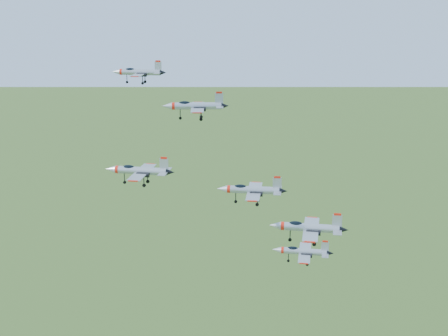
# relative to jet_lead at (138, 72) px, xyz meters

# --- Properties ---
(jet_lead) EXTENTS (10.91, 9.11, 2.92)m
(jet_lead) POSITION_rel_jet_lead_xyz_m (0.00, 0.00, 0.00)
(jet_lead) COLOR #A2A8AE
(jet_left_high) EXTENTS (11.31, 9.62, 3.08)m
(jet_left_high) POSITION_rel_jet_lead_xyz_m (15.63, -12.79, -3.54)
(jet_left_high) COLOR #A2A8AE
(jet_right_high) EXTENTS (10.85, 9.01, 2.90)m
(jet_right_high) POSITION_rel_jet_lead_xyz_m (12.08, -29.36, -10.57)
(jet_right_high) COLOR #A2A8AE
(jet_left_low) EXTENTS (13.21, 11.05, 3.54)m
(jet_left_low) POSITION_rel_jet_lead_xyz_m (24.05, -5.50, -20.26)
(jet_left_low) COLOR #A2A8AE
(jet_right_low) EXTENTS (12.33, 10.24, 3.29)m
(jet_right_low) POSITION_rel_jet_lead_xyz_m (36.95, -22.22, -19.90)
(jet_right_low) COLOR #A2A8AE
(jet_trail) EXTENTS (11.48, 9.54, 3.07)m
(jet_trail) POSITION_rel_jet_lead_xyz_m (34.05, -6.04, -31.27)
(jet_trail) COLOR #A2A8AE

